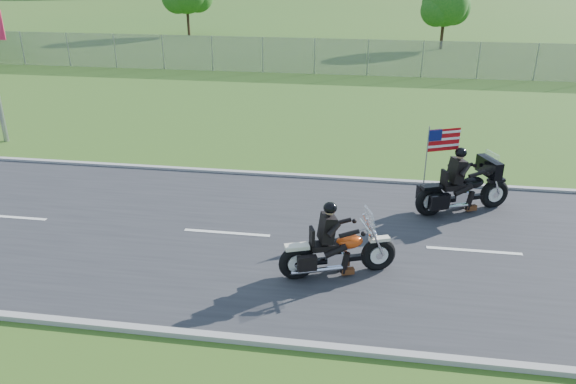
# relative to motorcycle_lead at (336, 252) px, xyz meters

# --- Properties ---
(ground) EXTENTS (420.00, 420.00, 0.00)m
(ground) POSITION_rel_motorcycle_lead_xyz_m (-0.84, 1.49, -0.56)
(ground) COLOR #29591B
(ground) RESTS_ON ground
(road) EXTENTS (120.00, 8.00, 0.04)m
(road) POSITION_rel_motorcycle_lead_xyz_m (-0.84, 1.49, -0.54)
(road) COLOR #28282B
(road) RESTS_ON ground
(curb_north) EXTENTS (120.00, 0.18, 0.12)m
(curb_north) POSITION_rel_motorcycle_lead_xyz_m (-0.84, 5.54, -0.51)
(curb_north) COLOR #9E9B93
(curb_north) RESTS_ON ground
(curb_south) EXTENTS (120.00, 0.18, 0.12)m
(curb_south) POSITION_rel_motorcycle_lead_xyz_m (-0.84, -2.56, -0.51)
(curb_south) COLOR #9E9B93
(curb_south) RESTS_ON ground
(fence) EXTENTS (60.00, 0.03, 2.00)m
(fence) POSITION_rel_motorcycle_lead_xyz_m (-5.84, 21.49, 0.44)
(fence) COLOR gray
(fence) RESTS_ON ground
(tree_fence_near) EXTENTS (3.52, 3.28, 4.75)m
(tree_fence_near) POSITION_rel_motorcycle_lead_xyz_m (5.20, 31.53, 2.41)
(tree_fence_near) COLOR #382316
(tree_fence_near) RESTS_ON ground
(motorcycle_lead) EXTENTS (2.54, 1.24, 1.78)m
(motorcycle_lead) POSITION_rel_motorcycle_lead_xyz_m (0.00, 0.00, 0.00)
(motorcycle_lead) COLOR black
(motorcycle_lead) RESTS_ON ground
(motorcycle_follow) EXTENTS (2.63, 1.47, 2.33)m
(motorcycle_follow) POSITION_rel_motorcycle_lead_xyz_m (3.13, 3.75, 0.08)
(motorcycle_follow) COLOR black
(motorcycle_follow) RESTS_ON ground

